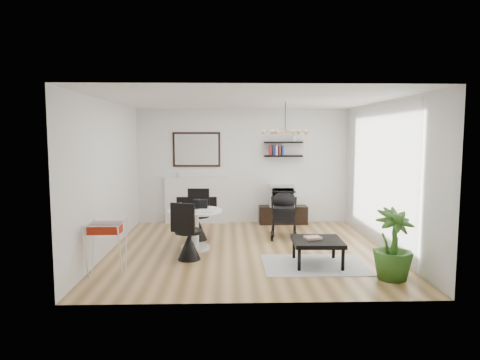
{
  "coord_description": "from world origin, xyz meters",
  "views": [
    {
      "loc": [
        -0.37,
        -7.64,
        2.09
      ],
      "look_at": [
        -0.13,
        0.4,
        1.24
      ],
      "focal_mm": 32.0,
      "sensor_mm": 36.0,
      "label": 1
    }
  ],
  "objects_px": {
    "drying_rack": "(106,247)",
    "fireplace": "(197,195)",
    "crt_tv": "(282,195)",
    "dining_table": "(195,223)",
    "stroller": "(284,216)",
    "tv_console": "(283,215)",
    "potted_plant": "(393,244)",
    "coffee_table": "(317,242)"
  },
  "relations": [
    {
      "from": "stroller",
      "to": "dining_table",
      "type": "bearing_deg",
      "value": -145.09
    },
    {
      "from": "dining_table",
      "to": "crt_tv",
      "type": "bearing_deg",
      "value": 49.91
    },
    {
      "from": "crt_tv",
      "to": "dining_table",
      "type": "bearing_deg",
      "value": -130.09
    },
    {
      "from": "dining_table",
      "to": "potted_plant",
      "type": "distance_m",
      "value": 3.45
    },
    {
      "from": "dining_table",
      "to": "stroller",
      "type": "xyz_separation_m",
      "value": [
        1.75,
        0.89,
        -0.04
      ]
    },
    {
      "from": "tv_console",
      "to": "crt_tv",
      "type": "bearing_deg",
      "value": -174.76
    },
    {
      "from": "coffee_table",
      "to": "potted_plant",
      "type": "bearing_deg",
      "value": -37.89
    },
    {
      "from": "drying_rack",
      "to": "stroller",
      "type": "bearing_deg",
      "value": 37.67
    },
    {
      "from": "tv_console",
      "to": "stroller",
      "type": "relative_size",
      "value": 1.1
    },
    {
      "from": "fireplace",
      "to": "tv_console",
      "type": "xyz_separation_m",
      "value": [
        2.04,
        -0.13,
        -0.47
      ]
    },
    {
      "from": "crt_tv",
      "to": "coffee_table",
      "type": "xyz_separation_m",
      "value": [
        0.17,
        -3.23,
        -0.31
      ]
    },
    {
      "from": "fireplace",
      "to": "stroller",
      "type": "bearing_deg",
      "value": -37.81
    },
    {
      "from": "drying_rack",
      "to": "tv_console",
      "type": "bearing_deg",
      "value": 49.07
    },
    {
      "from": "fireplace",
      "to": "potted_plant",
      "type": "distance_m",
      "value": 5.15
    },
    {
      "from": "tv_console",
      "to": "potted_plant",
      "type": "distance_m",
      "value": 4.12
    },
    {
      "from": "stroller",
      "to": "coffee_table",
      "type": "bearing_deg",
      "value": -73.39
    },
    {
      "from": "tv_console",
      "to": "crt_tv",
      "type": "relative_size",
      "value": 1.93
    },
    {
      "from": "stroller",
      "to": "potted_plant",
      "type": "distance_m",
      "value": 2.91
    },
    {
      "from": "dining_table",
      "to": "stroller",
      "type": "relative_size",
      "value": 0.97
    },
    {
      "from": "dining_table",
      "to": "potted_plant",
      "type": "bearing_deg",
      "value": -30.23
    },
    {
      "from": "drying_rack",
      "to": "potted_plant",
      "type": "distance_m",
      "value": 4.21
    },
    {
      "from": "dining_table",
      "to": "stroller",
      "type": "bearing_deg",
      "value": 27.08
    },
    {
      "from": "drying_rack",
      "to": "fireplace",
      "type": "bearing_deg",
      "value": 73.61
    },
    {
      "from": "fireplace",
      "to": "tv_console",
      "type": "height_order",
      "value": "fireplace"
    },
    {
      "from": "tv_console",
      "to": "dining_table",
      "type": "xyz_separation_m",
      "value": [
        -1.91,
        -2.22,
        0.27
      ]
    },
    {
      "from": "coffee_table",
      "to": "drying_rack",
      "type": "bearing_deg",
      "value": -172.57
    },
    {
      "from": "drying_rack",
      "to": "dining_table",
      "type": "bearing_deg",
      "value": 49.25
    },
    {
      "from": "tv_console",
      "to": "coffee_table",
      "type": "xyz_separation_m",
      "value": [
        0.14,
        -3.23,
        0.16
      ]
    },
    {
      "from": "fireplace",
      "to": "dining_table",
      "type": "bearing_deg",
      "value": -86.77
    },
    {
      "from": "crt_tv",
      "to": "fireplace",
      "type": "bearing_deg",
      "value": 176.18
    },
    {
      "from": "fireplace",
      "to": "crt_tv",
      "type": "relative_size",
      "value": 3.7
    },
    {
      "from": "potted_plant",
      "to": "crt_tv",
      "type": "bearing_deg",
      "value": 105.7
    },
    {
      "from": "fireplace",
      "to": "dining_table",
      "type": "height_order",
      "value": "fireplace"
    },
    {
      "from": "drying_rack",
      "to": "potted_plant",
      "type": "xyz_separation_m",
      "value": [
        4.2,
        -0.31,
        0.1
      ]
    },
    {
      "from": "tv_console",
      "to": "potted_plant",
      "type": "relative_size",
      "value": 1.09
    },
    {
      "from": "potted_plant",
      "to": "fireplace",
      "type": "bearing_deg",
      "value": 127.28
    },
    {
      "from": "dining_table",
      "to": "coffee_table",
      "type": "xyz_separation_m",
      "value": [
        2.04,
        -1.01,
        -0.11
      ]
    },
    {
      "from": "crt_tv",
      "to": "drying_rack",
      "type": "height_order",
      "value": "crt_tv"
    },
    {
      "from": "crt_tv",
      "to": "dining_table",
      "type": "height_order",
      "value": "crt_tv"
    },
    {
      "from": "drying_rack",
      "to": "coffee_table",
      "type": "height_order",
      "value": "drying_rack"
    },
    {
      "from": "fireplace",
      "to": "stroller",
      "type": "height_order",
      "value": "fireplace"
    },
    {
      "from": "fireplace",
      "to": "coffee_table",
      "type": "height_order",
      "value": "fireplace"
    }
  ]
}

